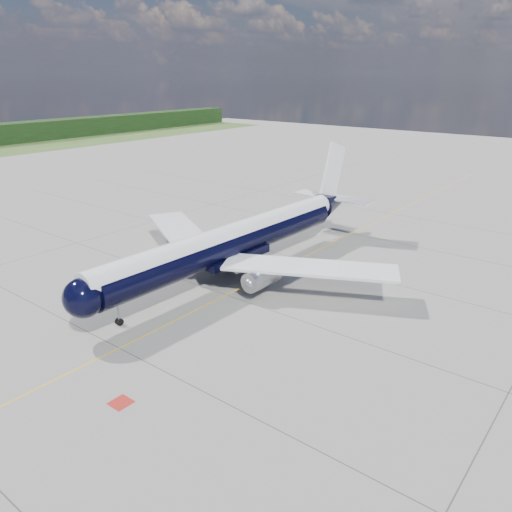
# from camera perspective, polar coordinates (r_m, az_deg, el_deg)

# --- Properties ---
(ground) EXTENTS (320.00, 320.00, 0.00)m
(ground) POSITION_cam_1_polar(r_m,az_deg,el_deg) (72.47, 7.17, 0.73)
(ground) COLOR gray
(ground) RESTS_ON ground
(taxiway_centerline) EXTENTS (0.16, 160.00, 0.01)m
(taxiway_centerline) POSITION_cam_1_polar(r_m,az_deg,el_deg) (68.48, 4.98, -0.36)
(taxiway_centerline) COLOR #EDA90C
(taxiway_centerline) RESTS_ON ground
(red_marking) EXTENTS (1.60, 1.60, 0.01)m
(red_marking) POSITION_cam_1_polar(r_m,az_deg,el_deg) (41.47, -15.19, -15.87)
(red_marking) COLOR maroon
(red_marking) RESTS_ON ground
(main_airliner) EXTENTS (40.96, 49.78, 14.40)m
(main_airliner) POSITION_cam_1_polar(r_m,az_deg,el_deg) (62.11, -2.07, 1.90)
(main_airliner) COLOR black
(main_airliner) RESTS_ON ground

